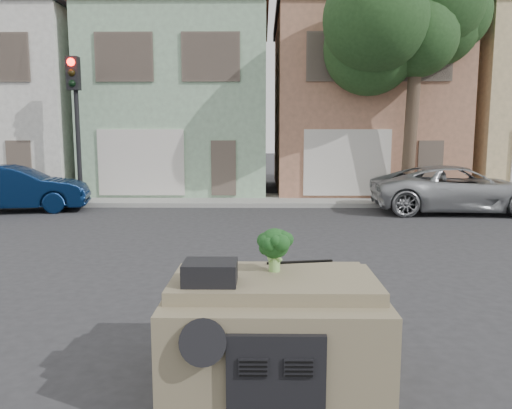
{
  "coord_description": "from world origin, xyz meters",
  "views": [
    {
      "loc": [
        -0.11,
        -7.69,
        2.44
      ],
      "look_at": [
        -0.22,
        0.5,
        1.3
      ],
      "focal_mm": 35.0,
      "sensor_mm": 36.0,
      "label": 1
    }
  ],
  "objects_px": {
    "navy_sedan": "(16,212)",
    "broccoli": "(274,249)",
    "silver_pickup": "(456,212)",
    "traffic_signal": "(77,132)"
  },
  "relations": [
    {
      "from": "silver_pickup",
      "to": "broccoli",
      "type": "bearing_deg",
      "value": 153.91
    },
    {
      "from": "navy_sedan",
      "to": "traffic_signal",
      "type": "xyz_separation_m",
      "value": [
        1.56,
        1.43,
        2.55
      ]
    },
    {
      "from": "navy_sedan",
      "to": "traffic_signal",
      "type": "height_order",
      "value": "traffic_signal"
    },
    {
      "from": "navy_sedan",
      "to": "broccoli",
      "type": "relative_size",
      "value": 10.33
    },
    {
      "from": "navy_sedan",
      "to": "silver_pickup",
      "type": "distance_m",
      "value": 14.13
    },
    {
      "from": "silver_pickup",
      "to": "traffic_signal",
      "type": "height_order",
      "value": "traffic_signal"
    },
    {
      "from": "navy_sedan",
      "to": "traffic_signal",
      "type": "distance_m",
      "value": 3.31
    },
    {
      "from": "broccoli",
      "to": "silver_pickup",
      "type": "bearing_deg",
      "value": 61.21
    },
    {
      "from": "navy_sedan",
      "to": "traffic_signal",
      "type": "relative_size",
      "value": 0.88
    },
    {
      "from": "silver_pickup",
      "to": "traffic_signal",
      "type": "distance_m",
      "value": 12.9
    }
  ]
}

